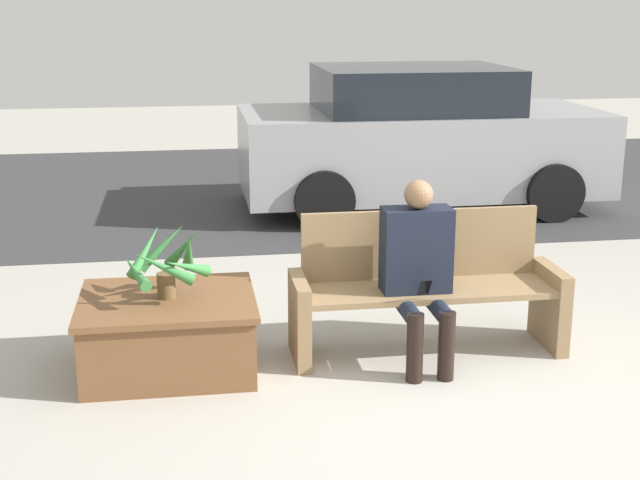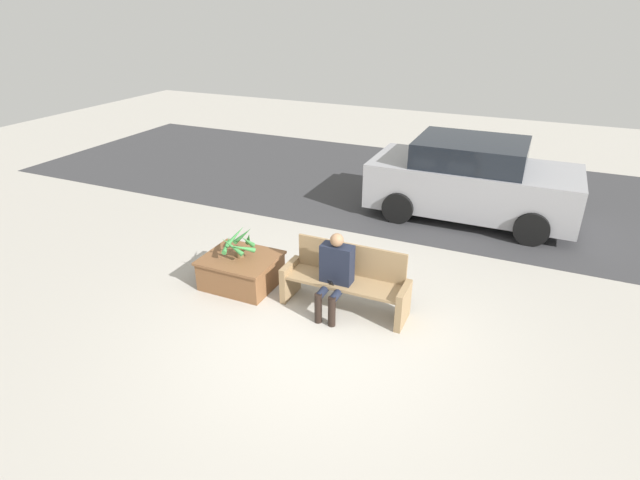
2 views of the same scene
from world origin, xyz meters
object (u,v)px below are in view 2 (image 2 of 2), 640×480
Objects in this scene: potted_plant at (239,243)px; parked_car at (471,180)px; planter_box at (241,270)px; bench at (346,280)px; person_seated at (335,271)px.

potted_plant is 0.15× the size of parked_car.
planter_box is 5.03m from parked_car.
parked_car is at bearing 57.10° from potted_plant.
bench is 0.45× the size of parked_car.
person_seated is 0.30× the size of parked_car.
planter_box is 0.46m from potted_plant.
person_seated is at bearing -3.62° from potted_plant.
person_seated is at bearing -119.07° from bench.
potted_plant is at bearing -122.90° from parked_car.
potted_plant reaches higher than planter_box.
parked_car reaches higher than planter_box.
planter_box is 0.28× the size of parked_car.
bench is 4.26m from parked_car.
potted_plant is at bearing -31.36° from planter_box.
parked_car is (1.03, 4.12, 0.34)m from bench.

